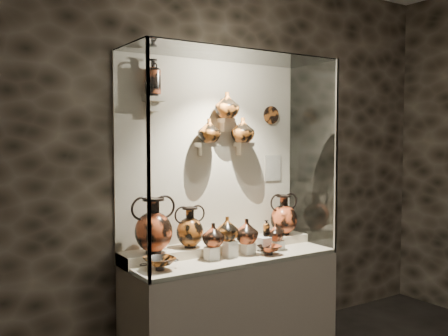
{
  "coord_description": "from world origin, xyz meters",
  "views": [
    {
      "loc": [
        -2.17,
        -1.06,
        1.75
      ],
      "look_at": [
        -0.03,
        2.24,
        1.52
      ],
      "focal_mm": 40.0,
      "sensor_mm": 36.0,
      "label": 1
    }
  ],
  "objects_px": {
    "jug_b": "(227,229)",
    "ovoid_vase_c": "(243,130)",
    "kylix_right": "(269,249)",
    "lekythos_small": "(266,227)",
    "lekythos_tall": "(153,75)",
    "kylix_left": "(160,262)",
    "ovoid_vase_b": "(227,105)",
    "amphora_left": "(154,225)",
    "ovoid_vase_a": "(209,131)",
    "amphora_mid": "(190,227)",
    "jug_e": "(276,232)",
    "jug_c": "(246,231)",
    "jug_a": "(213,235)",
    "amphora_right": "(284,215)"
  },
  "relations": [
    {
      "from": "jug_c",
      "to": "lekythos_tall",
      "type": "distance_m",
      "value": 1.41
    },
    {
      "from": "jug_e",
      "to": "ovoid_vase_b",
      "type": "bearing_deg",
      "value": 143.56
    },
    {
      "from": "jug_c",
      "to": "amphora_left",
      "type": "bearing_deg",
      "value": 169.82
    },
    {
      "from": "jug_b",
      "to": "ovoid_vase_c",
      "type": "height_order",
      "value": "ovoid_vase_c"
    },
    {
      "from": "jug_b",
      "to": "kylix_left",
      "type": "xyz_separation_m",
      "value": [
        -0.61,
        -0.07,
        -0.17
      ]
    },
    {
      "from": "amphora_mid",
      "to": "jug_c",
      "type": "relative_size",
      "value": 1.64
    },
    {
      "from": "amphora_right",
      "to": "ovoid_vase_b",
      "type": "xyz_separation_m",
      "value": [
        -0.57,
        0.04,
        0.95
      ]
    },
    {
      "from": "lekythos_small",
      "to": "lekythos_tall",
      "type": "relative_size",
      "value": 0.48
    },
    {
      "from": "kylix_right",
      "to": "jug_b",
      "type": "bearing_deg",
      "value": 147.26
    },
    {
      "from": "amphora_mid",
      "to": "jug_a",
      "type": "xyz_separation_m",
      "value": [
        0.1,
        -0.18,
        -0.04
      ]
    },
    {
      "from": "jug_b",
      "to": "ovoid_vase_c",
      "type": "distance_m",
      "value": 0.86
    },
    {
      "from": "lekythos_tall",
      "to": "ovoid_vase_b",
      "type": "height_order",
      "value": "lekythos_tall"
    },
    {
      "from": "jug_e",
      "to": "kylix_left",
      "type": "height_order",
      "value": "jug_e"
    },
    {
      "from": "amphora_left",
      "to": "amphora_mid",
      "type": "relative_size",
      "value": 1.3
    },
    {
      "from": "amphora_left",
      "to": "ovoid_vase_a",
      "type": "distance_m",
      "value": 0.88
    },
    {
      "from": "ovoid_vase_b",
      "to": "jug_c",
      "type": "bearing_deg",
      "value": -71.83
    },
    {
      "from": "amphora_mid",
      "to": "lekythos_tall",
      "type": "bearing_deg",
      "value": 154.22
    },
    {
      "from": "jug_b",
      "to": "lekythos_small",
      "type": "distance_m",
      "value": 0.38
    },
    {
      "from": "amphora_right",
      "to": "kylix_right",
      "type": "distance_m",
      "value": 0.54
    },
    {
      "from": "kylix_left",
      "to": "ovoid_vase_b",
      "type": "height_order",
      "value": "ovoid_vase_b"
    },
    {
      "from": "jug_e",
      "to": "ovoid_vase_b",
      "type": "distance_m",
      "value": 1.12
    },
    {
      "from": "jug_c",
      "to": "kylix_right",
      "type": "relative_size",
      "value": 0.86
    },
    {
      "from": "lekythos_small",
      "to": "ovoid_vase_b",
      "type": "bearing_deg",
      "value": 150.94
    },
    {
      "from": "amphora_left",
      "to": "lekythos_small",
      "type": "height_order",
      "value": "amphora_left"
    },
    {
      "from": "kylix_right",
      "to": "amphora_mid",
      "type": "bearing_deg",
      "value": 139.81
    },
    {
      "from": "ovoid_vase_a",
      "to": "ovoid_vase_b",
      "type": "distance_m",
      "value": 0.27
    },
    {
      "from": "jug_b",
      "to": "ovoid_vase_b",
      "type": "relative_size",
      "value": 0.87
    },
    {
      "from": "ovoid_vase_c",
      "to": "amphora_left",
      "type": "bearing_deg",
      "value": -158.69
    },
    {
      "from": "jug_c",
      "to": "jug_e",
      "type": "height_order",
      "value": "jug_c"
    },
    {
      "from": "jug_c",
      "to": "jug_e",
      "type": "xyz_separation_m",
      "value": [
        0.29,
        -0.0,
        -0.04
      ]
    },
    {
      "from": "jug_e",
      "to": "amphora_mid",
      "type": "bearing_deg",
      "value": 165.35
    },
    {
      "from": "jug_e",
      "to": "ovoid_vase_c",
      "type": "xyz_separation_m",
      "value": [
        -0.16,
        0.25,
        0.84
      ]
    },
    {
      "from": "jug_a",
      "to": "ovoid_vase_a",
      "type": "bearing_deg",
      "value": 59.29
    },
    {
      "from": "jug_a",
      "to": "lekythos_tall",
      "type": "height_order",
      "value": "lekythos_tall"
    },
    {
      "from": "amphora_right",
      "to": "jug_c",
      "type": "height_order",
      "value": "amphora_right"
    },
    {
      "from": "kylix_left",
      "to": "ovoid_vase_b",
      "type": "relative_size",
      "value": 1.3
    },
    {
      "from": "lekythos_small",
      "to": "ovoid_vase_b",
      "type": "relative_size",
      "value": 0.72
    },
    {
      "from": "lekythos_small",
      "to": "ovoid_vase_a",
      "type": "relative_size",
      "value": 0.79
    },
    {
      "from": "lekythos_tall",
      "to": "lekythos_small",
      "type": "bearing_deg",
      "value": -29.38
    },
    {
      "from": "amphora_right",
      "to": "kylix_right",
      "type": "xyz_separation_m",
      "value": [
        -0.4,
        -0.3,
        -0.2
      ]
    },
    {
      "from": "jug_b",
      "to": "kylix_left",
      "type": "bearing_deg",
      "value": -151.36
    },
    {
      "from": "jug_a",
      "to": "ovoid_vase_c",
      "type": "height_order",
      "value": "ovoid_vase_c"
    },
    {
      "from": "amphora_mid",
      "to": "ovoid_vase_b",
      "type": "xyz_separation_m",
      "value": [
        0.38,
        0.05,
        0.96
      ]
    },
    {
      "from": "jug_e",
      "to": "ovoid_vase_c",
      "type": "height_order",
      "value": "ovoid_vase_c"
    },
    {
      "from": "jug_b",
      "to": "lekythos_tall",
      "type": "xyz_separation_m",
      "value": [
        -0.49,
        0.26,
        1.17
      ]
    },
    {
      "from": "jug_a",
      "to": "ovoid_vase_b",
      "type": "height_order",
      "value": "ovoid_vase_b"
    },
    {
      "from": "jug_e",
      "to": "ovoid_vase_a",
      "type": "height_order",
      "value": "ovoid_vase_a"
    },
    {
      "from": "jug_b",
      "to": "ovoid_vase_a",
      "type": "height_order",
      "value": "ovoid_vase_a"
    },
    {
      "from": "amphora_right",
      "to": "jug_e",
      "type": "height_order",
      "value": "amphora_right"
    },
    {
      "from": "amphora_right",
      "to": "lekythos_small",
      "type": "distance_m",
      "value": 0.39
    }
  ]
}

